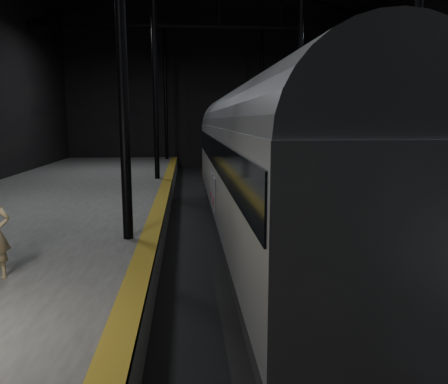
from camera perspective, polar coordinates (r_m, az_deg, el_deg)
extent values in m
plane|color=black|center=(16.04, 3.29, -5.39)|extent=(44.00, 44.00, 0.00)
cube|color=#4B4B48|center=(16.61, -23.31, -3.86)|extent=(9.00, 43.80, 1.00)
cube|color=#4B4B48|center=(18.53, 26.95, -2.81)|extent=(9.00, 43.80, 1.00)
cube|color=olive|center=(15.68, -8.52, -2.05)|extent=(0.50, 43.80, 0.01)
cube|color=#3F3328|center=(15.91, 0.71, -4.86)|extent=(0.08, 43.00, 0.14)
cube|color=#3F3328|center=(16.11, 5.83, -4.73)|extent=(0.08, 43.00, 0.14)
cube|color=black|center=(16.02, 3.29, -5.18)|extent=(2.40, 42.00, 0.12)
cylinder|color=black|center=(11.61, -13.27, 18.65)|extent=(0.26, 0.26, 10.00)
cylinder|color=black|center=(13.00, 23.96, 17.09)|extent=(0.26, 0.26, 10.00)
cylinder|color=black|center=(23.48, -8.99, 13.94)|extent=(0.26, 0.26, 10.00)
cylinder|color=black|center=(24.19, 9.82, 13.78)|extent=(0.26, 0.26, 10.00)
cylinder|color=black|center=(35.43, -7.64, 12.38)|extent=(0.26, 0.26, 10.00)
cylinder|color=black|center=(35.91, 4.86, 12.39)|extent=(0.26, 0.26, 10.00)
cube|color=black|center=(30.02, -0.60, 20.73)|extent=(23.60, 0.15, 0.18)
cube|color=#A2A6AA|center=(14.25, 4.16, 2.72)|extent=(2.77, 19.12, 2.87)
cube|color=black|center=(14.57, 4.08, -4.31)|extent=(2.53, 18.74, 0.81)
cube|color=black|center=(14.19, 4.19, 5.41)|extent=(2.83, 18.83, 0.86)
cylinder|color=slate|center=(14.16, 4.23, 8.50)|extent=(2.72, 18.93, 2.72)
cube|color=black|center=(8.51, 11.43, -17.27)|extent=(1.72, 2.10, 0.33)
cube|color=black|center=(21.14, 1.23, -0.98)|extent=(1.72, 2.10, 0.33)
cube|color=silver|center=(13.24, -1.28, -0.27)|extent=(0.04, 0.72, 1.00)
cube|color=silver|center=(14.37, -1.57, 0.49)|extent=(0.04, 0.72, 1.00)
cylinder|color=maroon|center=(13.44, -1.41, -1.16)|extent=(0.03, 0.25, 0.25)
cylinder|color=maroon|center=(14.57, -1.69, -0.34)|extent=(0.03, 0.25, 0.25)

